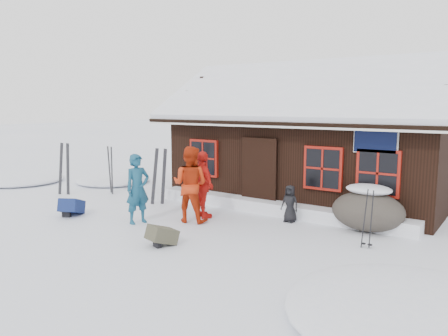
{
  "coord_description": "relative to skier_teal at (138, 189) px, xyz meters",
  "views": [
    {
      "loc": [
        7.11,
        -8.2,
        2.98
      ],
      "look_at": [
        0.46,
        1.3,
        1.3
      ],
      "focal_mm": 35.0,
      "sensor_mm": 36.0,
      "label": 1
    }
  ],
  "objects": [
    {
      "name": "skier_orange_right",
      "position": [
        1.02,
        1.36,
        0.01
      ],
      "size": [
        1.13,
        0.84,
        1.78
      ],
      "primitive_type": "imported",
      "rotation": [
        0.0,
        0.0,
        2.7
      ],
      "color": "red",
      "rests_on": "ground"
    },
    {
      "name": "backpack_blue",
      "position": [
        -2.02,
        -0.52,
        -0.71
      ],
      "size": [
        0.74,
        0.8,
        0.35
      ],
      "primitive_type": "cube",
      "rotation": [
        0.0,
        0.0,
        0.5
      ],
      "color": "navy",
      "rests_on": "ground"
    },
    {
      "name": "skier_teal",
      "position": [
        0.0,
        0.0,
        0.0
      ],
      "size": [
        0.58,
        0.74,
        1.77
      ],
      "primitive_type": "imported",
      "rotation": [
        0.0,
        0.0,
        1.29
      ],
      "color": "navy",
      "rests_on": "ground"
    },
    {
      "name": "ski_poles",
      "position": [
        5.37,
        1.36,
        -0.28
      ],
      "size": [
        0.23,
        0.11,
        1.29
      ],
      "color": "black",
      "rests_on": "ground"
    },
    {
      "name": "snow_drift",
      "position": [
        2.37,
        2.85,
        -0.71
      ],
      "size": [
        7.6,
        0.6,
        0.35
      ],
      "primitive_type": "cube",
      "color": "white",
      "rests_on": "ground"
    },
    {
      "name": "skier_crouched",
      "position": [
        3.11,
        2.29,
        -0.4
      ],
      "size": [
        0.48,
        0.32,
        0.96
      ],
      "primitive_type": "imported",
      "rotation": [
        0.0,
        0.0,
        -0.03
      ],
      "color": "black",
      "rests_on": "ground"
    },
    {
      "name": "ski_pair_mid",
      "position": [
        -3.55,
        2.17,
        -0.11
      ],
      "size": [
        0.42,
        0.2,
        1.64
      ],
      "rotation": [
        0.0,
        0.0,
        -0.41
      ],
      "color": "black",
      "rests_on": "ground"
    },
    {
      "name": "snow_mounds",
      "position": [
        2.52,
        2.47,
        -0.88
      ],
      "size": [
        20.6,
        13.2,
        0.48
      ],
      "color": "white",
      "rests_on": "ground"
    },
    {
      "name": "mountain_hut",
      "position": [
        2.37,
        5.58,
        0.69
      ],
      "size": [
        8.9,
        6.09,
        4.42
      ],
      "color": "black",
      "rests_on": "ground"
    },
    {
      "name": "ski_pair_right",
      "position": [
        -1.04,
        1.88,
        -0.06
      ],
      "size": [
        0.52,
        0.26,
        1.75
      ],
      "rotation": [
        0.0,
        0.0,
        0.41
      ],
      "color": "black",
      "rests_on": "ground"
    },
    {
      "name": "ski_pair_left",
      "position": [
        -4.63,
        1.12,
        -0.04
      ],
      "size": [
        0.53,
        0.19,
        1.79
      ],
      "rotation": [
        0.0,
        0.0,
        0.26
      ],
      "color": "black",
      "rests_on": "ground"
    },
    {
      "name": "backpack_olive",
      "position": [
        1.74,
        -0.99,
        -0.73
      ],
      "size": [
        0.57,
        0.67,
        0.31
      ],
      "primitive_type": "cube",
      "rotation": [
        0.0,
        0.0,
        -0.26
      ],
      "color": "#454331",
      "rests_on": "ground"
    },
    {
      "name": "skier_orange_left",
      "position": [
        0.99,
        0.87,
        0.09
      ],
      "size": [
        1.1,
        0.95,
        1.95
      ],
      "primitive_type": "imported",
      "rotation": [
        0.0,
        0.0,
        3.4
      ],
      "color": "red",
      "rests_on": "ground"
    },
    {
      "name": "boulder",
      "position": [
        4.98,
        2.66,
        -0.38
      ],
      "size": [
        1.72,
        1.29,
        1.0
      ],
      "color": "#484139",
      "rests_on": "ground"
    },
    {
      "name": "ground",
      "position": [
        0.87,
        0.6,
        -0.88
      ],
      "size": [
        120.0,
        120.0,
        0.0
      ],
      "primitive_type": "plane",
      "color": "white",
      "rests_on": "ground"
    }
  ]
}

